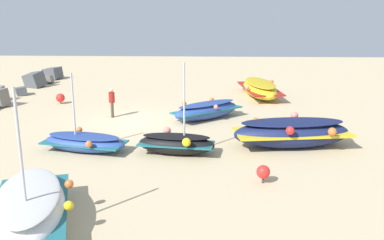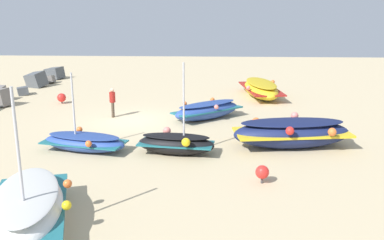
{
  "view_description": "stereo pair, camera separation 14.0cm",
  "coord_description": "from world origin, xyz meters",
  "px_view_note": "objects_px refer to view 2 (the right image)",
  "views": [
    {
      "loc": [
        -22.15,
        -4.14,
        5.96
      ],
      "look_at": [
        -3.12,
        -3.36,
        0.9
      ],
      "focal_mm": 40.67,
      "sensor_mm": 36.0,
      "label": 1
    },
    {
      "loc": [
        -22.14,
        -4.28,
        5.96
      ],
      "look_at": [
        -3.12,
        -3.36,
        0.9
      ],
      "focal_mm": 40.67,
      "sensor_mm": 36.0,
      "label": 2
    }
  ],
  "objects_px": {
    "fishing_boat_1": "(292,132)",
    "fishing_boat_2": "(176,143)",
    "fishing_boat_0": "(261,89)",
    "fishing_boat_3": "(207,110)",
    "person_walking": "(112,101)",
    "fishing_boat_4": "(84,142)",
    "mooring_buoy_0": "(262,172)",
    "mooring_buoy_1": "(62,98)",
    "fishing_boat_5": "(27,208)"
  },
  "relations": [
    {
      "from": "mooring_buoy_0",
      "to": "fishing_boat_1",
      "type": "bearing_deg",
      "value": -22.65
    },
    {
      "from": "fishing_boat_0",
      "to": "fishing_boat_5",
      "type": "xyz_separation_m",
      "value": [
        -18.04,
        8.23,
        0.03
      ]
    },
    {
      "from": "fishing_boat_3",
      "to": "fishing_boat_0",
      "type": "bearing_deg",
      "value": 21.1
    },
    {
      "from": "mooring_buoy_1",
      "to": "fishing_boat_2",
      "type": "bearing_deg",
      "value": -138.94
    },
    {
      "from": "mooring_buoy_1",
      "to": "fishing_boat_1",
      "type": "bearing_deg",
      "value": -121.83
    },
    {
      "from": "fishing_boat_1",
      "to": "person_walking",
      "type": "distance_m",
      "value": 10.05
    },
    {
      "from": "fishing_boat_0",
      "to": "person_walking",
      "type": "bearing_deg",
      "value": 116.01
    },
    {
      "from": "fishing_boat_3",
      "to": "mooring_buoy_0",
      "type": "bearing_deg",
      "value": -115.8
    },
    {
      "from": "fishing_boat_0",
      "to": "fishing_boat_3",
      "type": "bearing_deg",
      "value": 141.9
    },
    {
      "from": "fishing_boat_5",
      "to": "mooring_buoy_0",
      "type": "height_order",
      "value": "fishing_boat_5"
    },
    {
      "from": "fishing_boat_4",
      "to": "fishing_boat_1",
      "type": "bearing_deg",
      "value": 18.45
    },
    {
      "from": "fishing_boat_4",
      "to": "fishing_boat_3",
      "type": "bearing_deg",
      "value": 59.7
    },
    {
      "from": "fishing_boat_2",
      "to": "mooring_buoy_0",
      "type": "distance_m",
      "value": 4.32
    },
    {
      "from": "person_walking",
      "to": "mooring_buoy_0",
      "type": "bearing_deg",
      "value": 125.34
    },
    {
      "from": "fishing_boat_1",
      "to": "fishing_boat_3",
      "type": "relative_size",
      "value": 1.31
    },
    {
      "from": "fishing_boat_0",
      "to": "fishing_boat_2",
      "type": "height_order",
      "value": "fishing_boat_2"
    },
    {
      "from": "fishing_boat_0",
      "to": "fishing_boat_4",
      "type": "bearing_deg",
      "value": 135.25
    },
    {
      "from": "fishing_boat_4",
      "to": "fishing_boat_2",
      "type": "bearing_deg",
      "value": 9.32
    },
    {
      "from": "fishing_boat_0",
      "to": "fishing_boat_2",
      "type": "xyz_separation_m",
      "value": [
        -11.75,
        4.68,
        -0.09
      ]
    },
    {
      "from": "person_walking",
      "to": "mooring_buoy_0",
      "type": "height_order",
      "value": "person_walking"
    },
    {
      "from": "fishing_boat_2",
      "to": "fishing_boat_4",
      "type": "bearing_deg",
      "value": 4.06
    },
    {
      "from": "fishing_boat_2",
      "to": "fishing_boat_3",
      "type": "height_order",
      "value": "fishing_boat_2"
    },
    {
      "from": "fishing_boat_1",
      "to": "mooring_buoy_0",
      "type": "xyz_separation_m",
      "value": [
        -4.03,
        1.68,
        -0.25
      ]
    },
    {
      "from": "fishing_boat_2",
      "to": "fishing_boat_5",
      "type": "height_order",
      "value": "fishing_boat_5"
    },
    {
      "from": "fishing_boat_4",
      "to": "mooring_buoy_1",
      "type": "distance_m",
      "value": 9.73
    },
    {
      "from": "fishing_boat_0",
      "to": "fishing_boat_3",
      "type": "height_order",
      "value": "fishing_boat_0"
    },
    {
      "from": "fishing_boat_4",
      "to": "mooring_buoy_1",
      "type": "height_order",
      "value": "fishing_boat_4"
    },
    {
      "from": "fishing_boat_0",
      "to": "mooring_buoy_0",
      "type": "relative_size",
      "value": 8.6
    },
    {
      "from": "fishing_boat_1",
      "to": "mooring_buoy_1",
      "type": "distance_m",
      "value": 15.07
    },
    {
      "from": "fishing_boat_1",
      "to": "fishing_boat_2",
      "type": "relative_size",
      "value": 1.38
    },
    {
      "from": "fishing_boat_0",
      "to": "mooring_buoy_1",
      "type": "xyz_separation_m",
      "value": [
        -2.67,
        12.59,
        -0.18
      ]
    },
    {
      "from": "fishing_boat_3",
      "to": "person_walking",
      "type": "xyz_separation_m",
      "value": [
        0.18,
        5.16,
        0.43
      ]
    },
    {
      "from": "person_walking",
      "to": "mooring_buoy_1",
      "type": "relative_size",
      "value": 2.49
    },
    {
      "from": "fishing_boat_0",
      "to": "fishing_boat_2",
      "type": "bearing_deg",
      "value": 150.16
    },
    {
      "from": "fishing_boat_0",
      "to": "mooring_buoy_1",
      "type": "distance_m",
      "value": 12.87
    },
    {
      "from": "fishing_boat_1",
      "to": "fishing_boat_5",
      "type": "relative_size",
      "value": 1.06
    },
    {
      "from": "fishing_boat_3",
      "to": "fishing_boat_5",
      "type": "xyz_separation_m",
      "value": [
        -12.0,
        4.75,
        0.09
      ]
    },
    {
      "from": "person_walking",
      "to": "mooring_buoy_1",
      "type": "xyz_separation_m",
      "value": [
        3.18,
        3.95,
        -0.55
      ]
    },
    {
      "from": "fishing_boat_1",
      "to": "fishing_boat_0",
      "type": "bearing_deg",
      "value": -96.87
    },
    {
      "from": "fishing_boat_2",
      "to": "mooring_buoy_1",
      "type": "bearing_deg",
      "value": -41.72
    },
    {
      "from": "fishing_boat_0",
      "to": "mooring_buoy_1",
      "type": "height_order",
      "value": "fishing_boat_0"
    },
    {
      "from": "fishing_boat_2",
      "to": "fishing_boat_3",
      "type": "xyz_separation_m",
      "value": [
        5.72,
        -1.2,
        0.04
      ]
    },
    {
      "from": "fishing_boat_3",
      "to": "mooring_buoy_1",
      "type": "distance_m",
      "value": 9.71
    },
    {
      "from": "fishing_boat_3",
      "to": "fishing_boat_4",
      "type": "xyz_separation_m",
      "value": [
        -5.5,
        5.09,
        -0.11
      ]
    },
    {
      "from": "fishing_boat_2",
      "to": "person_walking",
      "type": "bearing_deg",
      "value": -48.89
    },
    {
      "from": "fishing_boat_5",
      "to": "fishing_boat_0",
      "type": "bearing_deg",
      "value": -41.52
    },
    {
      "from": "fishing_boat_0",
      "to": "fishing_boat_5",
      "type": "relative_size",
      "value": 1.12
    },
    {
      "from": "fishing_boat_4",
      "to": "fishing_boat_5",
      "type": "xyz_separation_m",
      "value": [
        -6.5,
        -0.34,
        0.2
      ]
    },
    {
      "from": "fishing_boat_5",
      "to": "mooring_buoy_1",
      "type": "bearing_deg",
      "value": -1.16
    },
    {
      "from": "fishing_boat_1",
      "to": "mooring_buoy_0",
      "type": "distance_m",
      "value": 4.37
    }
  ]
}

